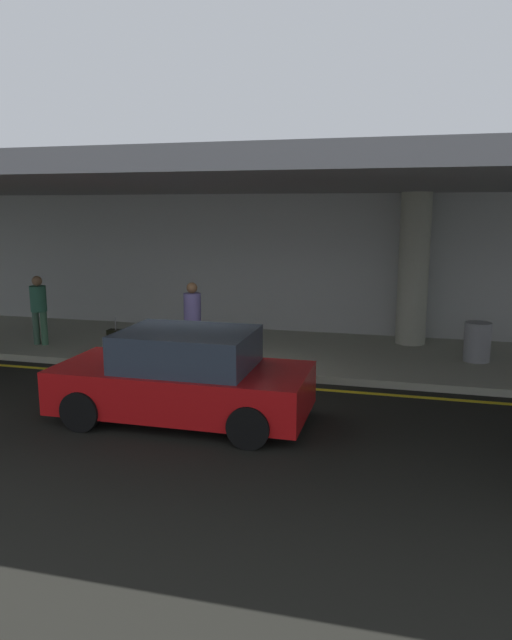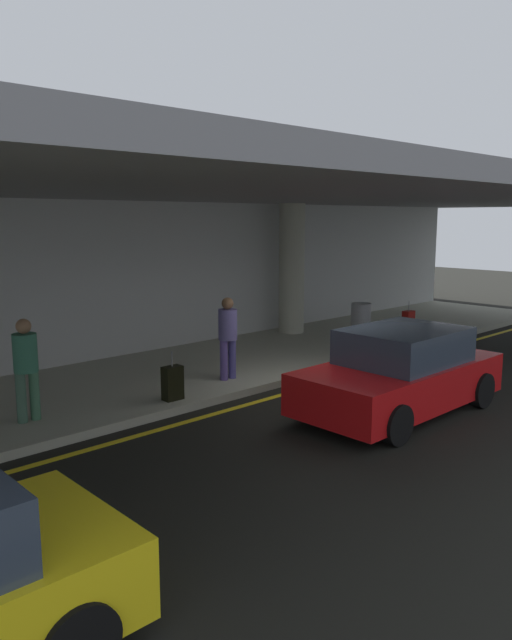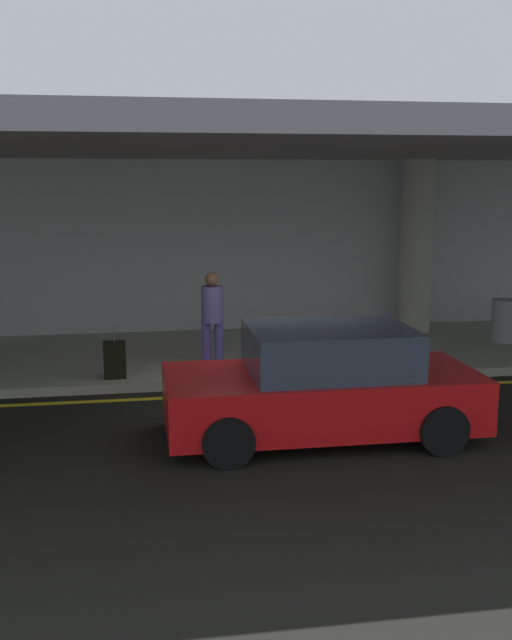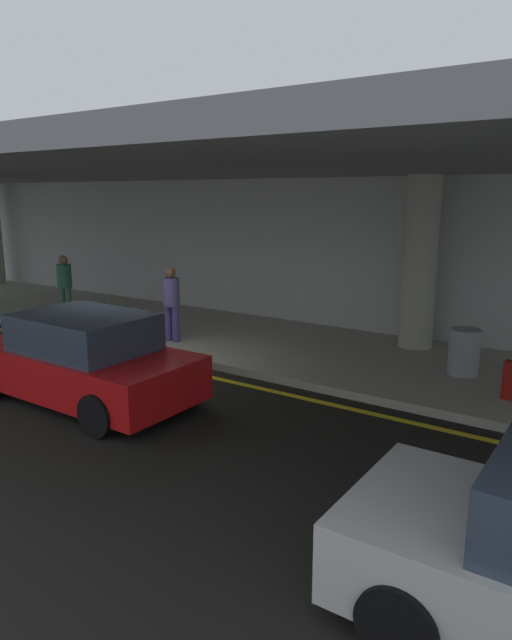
{
  "view_description": "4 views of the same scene",
  "coord_description": "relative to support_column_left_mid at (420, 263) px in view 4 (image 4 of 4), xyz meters",
  "views": [
    {
      "loc": [
        3.83,
        -10.06,
        3.4
      ],
      "look_at": [
        0.63,
        2.31,
        0.97
      ],
      "focal_mm": 32.74,
      "sensor_mm": 36.0,
      "label": 1
    },
    {
      "loc": [
        -8.51,
        -7.31,
        3.4
      ],
      "look_at": [
        0.15,
        1.87,
        1.27
      ],
      "focal_mm": 34.0,
      "sensor_mm": 36.0,
      "label": 2
    },
    {
      "loc": [
        -2.02,
        -10.84,
        3.4
      ],
      "look_at": [
        0.19,
        2.5,
        0.85
      ],
      "focal_mm": 42.16,
      "sensor_mm": 36.0,
      "label": 3
    },
    {
      "loc": [
        7.91,
        -7.42,
        3.4
      ],
      "look_at": [
        1.58,
        1.85,
        0.91
      ],
      "focal_mm": 31.93,
      "sensor_mm": 36.0,
      "label": 4
    }
  ],
  "objects": [
    {
      "name": "lane_stripe_yellow",
      "position": [
        -4.0,
        -3.86,
        -1.97
      ],
      "size": [
        26.0,
        0.14,
        0.01
      ],
      "primitive_type": "cube",
      "color": "yellow",
      "rests_on": "ground"
    },
    {
      "name": "sidewalk",
      "position": [
        -4.0,
        -1.37,
        -1.9
      ],
      "size": [
        26.0,
        4.2,
        0.15
      ],
      "primitive_type": "cube",
      "color": "#9E9F8C",
      "rests_on": "ground"
    },
    {
      "name": "support_column_left_mid",
      "position": [
        0.0,
        0.0,
        0.0
      ],
      "size": [
        0.72,
        0.72,
        3.65
      ],
      "primitive_type": "cylinder",
      "color": "#A1A18E",
      "rests_on": "sidewalk"
    },
    {
      "name": "traveler_with_luggage",
      "position": [
        -4.69,
        -2.66,
        -0.86
      ],
      "size": [
        0.38,
        0.38,
        1.68
      ],
      "rotation": [
        0.0,
        0.0,
        2.92
      ],
      "color": "#514087",
      "rests_on": "sidewalk"
    },
    {
      "name": "suitcase_upright_secondary",
      "position": [
        -6.35,
        -3.06,
        -1.51
      ],
      "size": [
        0.36,
        0.22,
        0.9
      ],
      "rotation": [
        0.0,
        0.0,
        0.35
      ],
      "color": "black",
      "rests_on": "sidewalk"
    },
    {
      "name": "ground_plane",
      "position": [
        -4.0,
        -4.47,
        -1.97
      ],
      "size": [
        60.0,
        60.0,
        0.0
      ],
      "primitive_type": "plane",
      "color": "black"
    },
    {
      "name": "car_red",
      "position": [
        -3.58,
        -6.02,
        -1.26
      ],
      "size": [
        4.1,
        1.92,
        1.5
      ],
      "rotation": [
        0.0,
        0.0,
        0.03
      ],
      "color": "red",
      "rests_on": "ground"
    },
    {
      "name": "person_waiting_for_ride",
      "position": [
        -8.73,
        -2.41,
        -0.86
      ],
      "size": [
        0.38,
        0.38,
        1.68
      ],
      "rotation": [
        0.0,
        0.0,
        5.22
      ],
      "color": "#3C5D4B",
      "rests_on": "sidewalk"
    },
    {
      "name": "terminal_back_wall",
      "position": [
        -4.0,
        0.88,
        -0.07
      ],
      "size": [
        26.0,
        0.3,
        3.8
      ],
      "primitive_type": "cube",
      "color": "#AFB1AE",
      "rests_on": "ground"
    },
    {
      "name": "trash_bin_steel",
      "position": [
        1.39,
        -1.42,
        -1.4
      ],
      "size": [
        0.56,
        0.56,
        0.85
      ],
      "primitive_type": "cylinder",
      "color": "gray",
      "rests_on": "sidewalk"
    },
    {
      "name": "ceiling_overhang",
      "position": [
        -4.0,
        -1.87,
        1.97
      ],
      "size": [
        28.0,
        13.2,
        0.3
      ],
      "primitive_type": "cube",
      "color": "gray",
      "rests_on": "support_column_far_left"
    }
  ]
}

